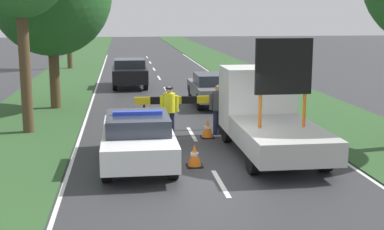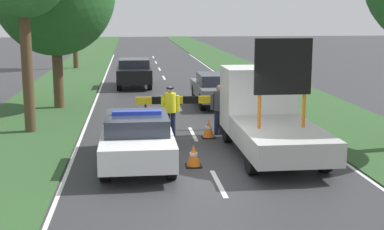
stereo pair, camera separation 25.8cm
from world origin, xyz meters
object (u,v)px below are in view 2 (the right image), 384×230
(police_officer, at_px, (170,107))
(traffic_cone_near_police, at_px, (208,129))
(traffic_cone_centre_front, at_px, (149,115))
(queued_car_sedan_black, at_px, (134,72))
(work_truck, at_px, (267,114))
(traffic_cone_near_truck, at_px, (193,156))
(pedestrian_civilian, at_px, (219,106))
(police_car, at_px, (137,138))
(queued_car_suv_grey, at_px, (217,88))
(road_barrier, at_px, (183,102))

(police_officer, bearing_deg, traffic_cone_near_police, 168.19)
(traffic_cone_near_police, bearing_deg, traffic_cone_centre_front, 128.55)
(traffic_cone_near_police, xyz_separation_m, queued_car_sedan_black, (-2.33, 12.65, 0.52))
(work_truck, bearing_deg, traffic_cone_centre_front, -48.35)
(traffic_cone_near_police, relative_size, traffic_cone_near_truck, 1.01)
(police_officer, relative_size, queued_car_sedan_black, 0.40)
(police_officer, relative_size, traffic_cone_near_truck, 2.81)
(work_truck, height_order, queued_car_sedan_black, work_truck)
(police_officer, relative_size, traffic_cone_near_police, 2.78)
(work_truck, relative_size, pedestrian_civilian, 3.21)
(work_truck, xyz_separation_m, queued_car_sedan_black, (-3.80, 14.49, -0.29))
(traffic_cone_near_truck, bearing_deg, police_car, 165.43)
(traffic_cone_centre_front, distance_m, queued_car_suv_grey, 5.16)
(traffic_cone_centre_front, bearing_deg, traffic_cone_near_police, -51.45)
(traffic_cone_near_police, bearing_deg, traffic_cone_near_truck, -104.97)
(queued_car_suv_grey, distance_m, queued_car_sedan_black, 7.24)
(queued_car_sedan_black, bearing_deg, pedestrian_civilian, 102.69)
(police_car, distance_m, road_barrier, 4.53)
(police_car, bearing_deg, traffic_cone_centre_front, 84.62)
(police_car, relative_size, queued_car_suv_grey, 1.04)
(police_officer, height_order, traffic_cone_centre_front, police_officer)
(road_barrier, height_order, queued_car_suv_grey, queued_car_suv_grey)
(police_officer, bearing_deg, police_car, 67.73)
(work_truck, bearing_deg, queued_car_suv_grey, -85.77)
(police_car, relative_size, queued_car_sedan_black, 1.08)
(traffic_cone_centre_front, bearing_deg, police_officer, -73.55)
(pedestrian_civilian, distance_m, queued_car_suv_grey, 6.05)
(police_car, xyz_separation_m, pedestrian_civilian, (2.78, 3.31, 0.25))
(work_truck, bearing_deg, traffic_cone_near_police, -48.30)
(police_car, height_order, traffic_cone_near_truck, police_car)
(traffic_cone_centre_front, height_order, queued_car_sedan_black, queued_car_sedan_black)
(work_truck, bearing_deg, road_barrier, -52.18)
(traffic_cone_centre_front, bearing_deg, road_barrier, -41.88)
(police_officer, height_order, queued_car_suv_grey, police_officer)
(traffic_cone_near_police, relative_size, queued_car_sedan_black, 0.14)
(police_officer, relative_size, pedestrian_civilian, 1.00)
(police_car, height_order, traffic_cone_near_police, police_car)
(police_officer, xyz_separation_m, queued_car_suv_grey, (2.54, 6.19, -0.26))
(pedestrian_civilian, height_order, traffic_cone_near_truck, pedestrian_civilian)
(pedestrian_civilian, bearing_deg, police_officer, 175.79)
(police_car, xyz_separation_m, traffic_cone_near_truck, (1.48, -0.39, -0.45))
(police_car, relative_size, traffic_cone_near_truck, 7.61)
(queued_car_sedan_black, bearing_deg, police_car, 89.90)
(work_truck, relative_size, queued_car_suv_grey, 1.23)
(queued_car_suv_grey, bearing_deg, road_barrier, 68.34)
(traffic_cone_near_truck, height_order, queued_car_suv_grey, queued_car_suv_grey)
(road_barrier, height_order, traffic_cone_near_truck, road_barrier)
(work_truck, relative_size, traffic_cone_near_truck, 9.02)
(police_car, xyz_separation_m, traffic_cone_near_police, (2.36, 2.90, -0.44))
(traffic_cone_near_police, height_order, traffic_cone_centre_front, traffic_cone_centre_front)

